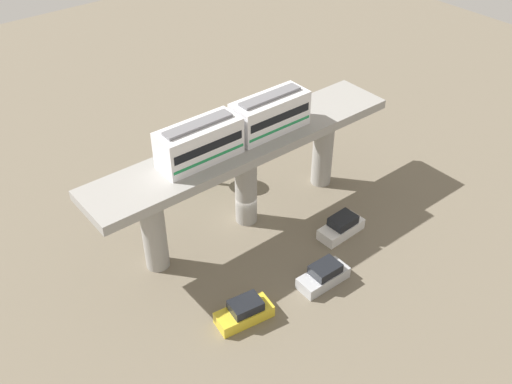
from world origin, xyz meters
TOP-DOWN VIEW (x-y plane):
  - ground_plane at (0.00, 0.00)m, footprint 120.00×120.00m
  - viaduct at (0.00, 0.00)m, footprint 5.20×28.00m
  - train at (0.00, -0.92)m, footprint 2.64×13.55m
  - parked_car_yellow at (8.91, -7.16)m, footprint 2.40×4.42m
  - parked_car_white at (6.62, 5.18)m, footprint 1.97×4.27m
  - parked_car_silver at (9.85, -0.08)m, footprint 1.88×4.24m
  - tree_near_viaduct at (-6.43, 0.72)m, footprint 2.70×2.70m

SIDE VIEW (x-z plane):
  - ground_plane at x=0.00m, z-range 0.00..0.00m
  - parked_car_yellow at x=8.91m, z-range -0.14..1.62m
  - parked_car_white at x=6.62m, z-range -0.14..1.62m
  - parked_car_silver at x=9.85m, z-range -0.14..1.62m
  - tree_near_viaduct at x=-6.43m, z-range 1.09..6.05m
  - viaduct at x=0.00m, z-range 2.04..10.30m
  - train at x=0.00m, z-range 8.18..11.42m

